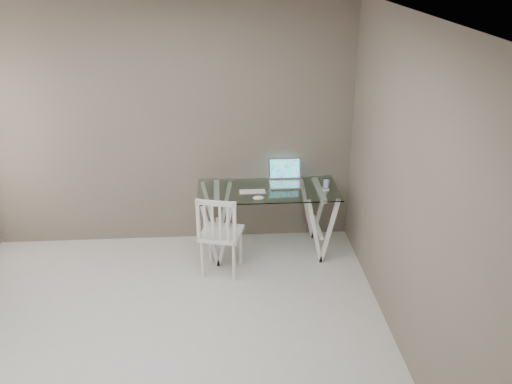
% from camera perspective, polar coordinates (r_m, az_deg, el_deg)
% --- Properties ---
extents(room, '(4.50, 4.52, 2.71)m').
position_cam_1_polar(room, '(4.03, -12.08, 2.23)').
color(room, beige).
rests_on(room, ground).
extents(desk, '(1.50, 0.70, 0.75)m').
position_cam_1_polar(desk, '(6.23, 1.19, -2.80)').
color(desk, silver).
rests_on(desk, ground).
extents(chair, '(0.49, 0.49, 0.89)m').
position_cam_1_polar(chair, '(5.76, -3.67, -4.00)').
color(chair, white).
rests_on(chair, ground).
extents(laptop, '(0.36, 0.33, 0.25)m').
position_cam_1_polar(laptop, '(6.23, 2.98, 1.45)').
color(laptop, '#B7B6BB').
rests_on(laptop, desk).
extents(keyboard, '(0.29, 0.12, 0.01)m').
position_cam_1_polar(keyboard, '(6.00, -0.37, 0.03)').
color(keyboard, silver).
rests_on(keyboard, desk).
extents(mouse, '(0.12, 0.07, 0.04)m').
position_cam_1_polar(mouse, '(5.82, 0.24, -0.59)').
color(mouse, white).
rests_on(mouse, desk).
extents(phone_dock, '(0.07, 0.07, 0.12)m').
position_cam_1_polar(phone_dock, '(6.09, 6.97, 0.52)').
color(phone_dock, white).
rests_on(phone_dock, desk).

